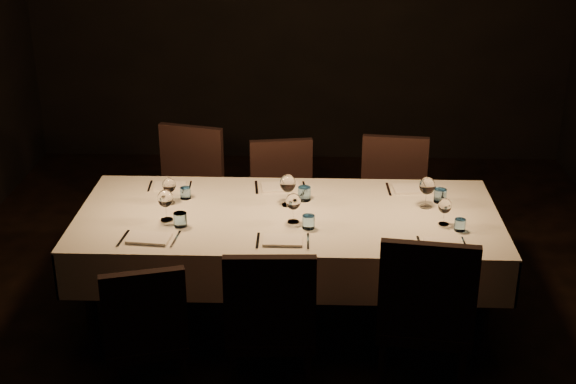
{
  "coord_description": "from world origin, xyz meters",
  "views": [
    {
      "loc": [
        0.15,
        -4.35,
        2.76
      ],
      "look_at": [
        0.0,
        0.0,
        0.9
      ],
      "focal_mm": 50.0,
      "sensor_mm": 36.0,
      "label": 1
    }
  ],
  "objects_px": {
    "chair_far_left": "(187,190)",
    "chair_near_left": "(145,329)",
    "dining_table": "(288,225)",
    "chair_near_center": "(271,320)",
    "chair_far_center": "(283,200)",
    "chair_far_right": "(393,200)",
    "chair_near_right": "(425,312)"
  },
  "relations": [
    {
      "from": "dining_table",
      "to": "chair_far_left",
      "type": "xyz_separation_m",
      "value": [
        -0.75,
        0.86,
        -0.15
      ]
    },
    {
      "from": "dining_table",
      "to": "chair_near_left",
      "type": "bearing_deg",
      "value": -129.5
    },
    {
      "from": "chair_near_left",
      "to": "chair_far_center",
      "type": "xyz_separation_m",
      "value": [
        0.65,
        1.64,
        0.02
      ]
    },
    {
      "from": "chair_near_left",
      "to": "chair_far_center",
      "type": "relative_size",
      "value": 0.95
    },
    {
      "from": "chair_near_center",
      "to": "dining_table",
      "type": "bearing_deg",
      "value": -96.67
    },
    {
      "from": "dining_table",
      "to": "chair_near_center",
      "type": "height_order",
      "value": "chair_near_center"
    },
    {
      "from": "chair_far_left",
      "to": "dining_table",
      "type": "bearing_deg",
      "value": -34.27
    },
    {
      "from": "chair_far_center",
      "to": "dining_table",
      "type": "bearing_deg",
      "value": -95.26
    },
    {
      "from": "dining_table",
      "to": "chair_far_center",
      "type": "height_order",
      "value": "chair_far_center"
    },
    {
      "from": "chair_near_left",
      "to": "dining_table",
      "type": "bearing_deg",
      "value": -145.12
    },
    {
      "from": "dining_table",
      "to": "chair_far_right",
      "type": "height_order",
      "value": "chair_far_right"
    },
    {
      "from": "chair_near_right",
      "to": "chair_far_left",
      "type": "bearing_deg",
      "value": -39.4
    },
    {
      "from": "chair_far_right",
      "to": "chair_near_left",
      "type": "bearing_deg",
      "value": -124.9
    },
    {
      "from": "chair_near_right",
      "to": "chair_far_center",
      "type": "height_order",
      "value": "chair_near_right"
    },
    {
      "from": "dining_table",
      "to": "chair_near_left",
      "type": "relative_size",
      "value": 2.89
    },
    {
      "from": "dining_table",
      "to": "chair_far_center",
      "type": "xyz_separation_m",
      "value": [
        -0.06,
        0.78,
        -0.18
      ]
    },
    {
      "from": "chair_near_left",
      "to": "chair_near_center",
      "type": "height_order",
      "value": "chair_near_center"
    },
    {
      "from": "chair_near_left",
      "to": "chair_near_right",
      "type": "bearing_deg",
      "value": 168.61
    },
    {
      "from": "chair_far_center",
      "to": "chair_far_left",
      "type": "bearing_deg",
      "value": 163.87
    },
    {
      "from": "chair_near_right",
      "to": "chair_far_left",
      "type": "xyz_separation_m",
      "value": [
        -1.49,
        1.61,
        -0.02
      ]
    },
    {
      "from": "chair_far_left",
      "to": "chair_near_center",
      "type": "bearing_deg",
      "value": -53.08
    },
    {
      "from": "chair_near_left",
      "to": "chair_near_center",
      "type": "xyz_separation_m",
      "value": [
        0.65,
        0.04,
        0.04
      ]
    },
    {
      "from": "dining_table",
      "to": "chair_near_left",
      "type": "distance_m",
      "value": 1.13
    },
    {
      "from": "chair_near_right",
      "to": "chair_far_left",
      "type": "height_order",
      "value": "chair_near_right"
    },
    {
      "from": "chair_far_left",
      "to": "chair_far_right",
      "type": "relative_size",
      "value": 1.03
    },
    {
      "from": "chair_near_center",
      "to": "chair_far_left",
      "type": "relative_size",
      "value": 0.98
    },
    {
      "from": "chair_far_left",
      "to": "chair_near_left",
      "type": "bearing_deg",
      "value": -74.0
    },
    {
      "from": "chair_near_center",
      "to": "chair_far_center",
      "type": "relative_size",
      "value": 1.05
    },
    {
      "from": "dining_table",
      "to": "chair_far_center",
      "type": "relative_size",
      "value": 2.76
    },
    {
      "from": "chair_near_right",
      "to": "chair_far_right",
      "type": "height_order",
      "value": "chair_near_right"
    },
    {
      "from": "chair_near_right",
      "to": "chair_far_right",
      "type": "distance_m",
      "value": 1.51
    },
    {
      "from": "chair_far_center",
      "to": "chair_far_right",
      "type": "height_order",
      "value": "chair_far_right"
    }
  ]
}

